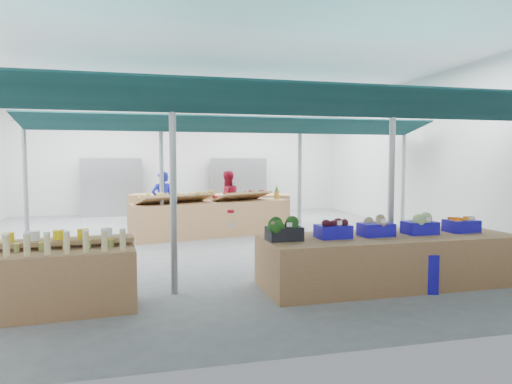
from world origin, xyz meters
TOP-DOWN VIEW (x-y plane):
  - floor at (0.00, 0.00)m, footprint 13.00×13.00m
  - hall at (0.00, 1.44)m, footprint 13.00×13.00m
  - pole_grid at (0.75, -1.75)m, footprint 10.00×4.60m
  - awnings at (0.75, -1.75)m, footprint 9.50×7.08m
  - back_shelving_left at (-2.50, 6.00)m, footprint 2.00×0.50m
  - back_shelving_right at (2.00, 6.00)m, footprint 2.00×0.50m
  - bottle_shelf at (-2.45, -4.45)m, footprint 1.87×1.23m
  - veg_counter at (2.30, -4.29)m, footprint 4.02×1.40m
  - fruit_counter at (0.28, 0.99)m, footprint 4.24×1.86m
  - far_counter at (0.58, 3.46)m, footprint 5.02×2.25m
  - crate_stack at (2.53, -4.77)m, footprint 0.57×0.48m
  - vendor_left at (-0.92, 2.09)m, footprint 0.67×0.52m
  - vendor_right at (0.88, 2.09)m, footprint 0.92×0.79m
  - crate_broccoli at (0.58, -4.32)m, footprint 0.51×0.41m
  - crate_beets at (1.36, -4.31)m, footprint 0.51×0.41m
  - crate_celeriac at (2.08, -4.30)m, footprint 0.51×0.41m
  - crate_cabbage at (2.85, -4.28)m, footprint 0.51×0.41m
  - crate_carrots at (3.63, -4.27)m, footprint 0.51×0.41m
  - sparrow at (0.40, -4.46)m, footprint 0.12×0.09m
  - pole_ribbon at (-0.01, -3.23)m, footprint 0.12×0.12m
  - apple_heap_yellow at (-0.66, 0.67)m, footprint 2.02×1.45m
  - apple_heap_red at (1.11, 1.07)m, footprint 1.66×1.28m
  - pineapple at (2.12, 1.30)m, footprint 0.14×0.14m

SIDE VIEW (x-z plane):
  - floor at x=0.00m, z-range 0.00..0.00m
  - crate_stack at x=2.53m, z-range 0.00..0.58m
  - veg_counter at x=2.30m, z-range 0.00..0.78m
  - bottle_shelf at x=-2.45m, z-range -0.10..0.98m
  - fruit_counter at x=0.28m, z-range 0.00..0.88m
  - far_counter at x=0.58m, z-range 0.00..0.89m
  - vendor_left at x=-0.92m, z-range 0.00..1.65m
  - vendor_right at x=0.88m, z-range 0.00..1.65m
  - crate_carrots at x=3.63m, z-range 0.74..1.03m
  - crate_beets at x=1.36m, z-range 0.77..1.06m
  - crate_celeriac at x=2.08m, z-range 0.77..1.08m
  - crate_broccoli at x=0.58m, z-range 0.76..1.11m
  - crate_cabbage at x=2.85m, z-range 0.76..1.11m
  - back_shelving_left at x=-2.50m, z-range 0.00..2.00m
  - back_shelving_right at x=2.00m, z-range 0.00..2.00m
  - sparrow at x=0.40m, z-range 0.97..1.08m
  - apple_heap_yellow at x=-0.66m, z-range 0.91..1.18m
  - apple_heap_red at x=1.11m, z-range 0.91..1.18m
  - pineapple at x=2.12m, z-range 0.87..1.26m
  - pole_ribbon at x=-0.01m, z-range 0.94..1.22m
  - pole_grid at x=0.75m, z-range 0.31..3.31m
  - hall at x=0.00m, z-range -3.85..9.15m
  - awnings at x=0.75m, z-range 2.63..2.93m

